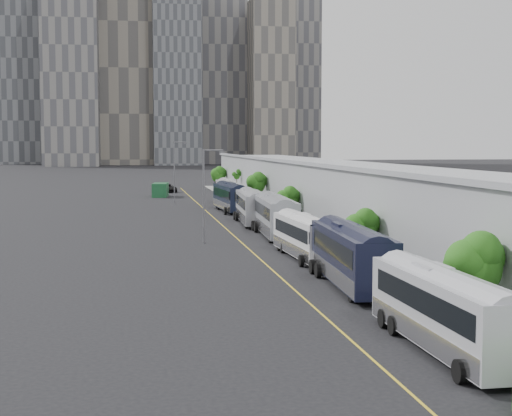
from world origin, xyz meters
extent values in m
plane|color=black|center=(0.00, 0.00, 0.00)|extent=(800.00, 800.00, 0.00)
cube|color=gray|center=(9.00, 55.00, 0.06)|extent=(10.00, 170.00, 0.12)
cube|color=gold|center=(-1.50, 55.00, 0.01)|extent=(0.12, 160.00, 0.02)
cube|color=gray|center=(13.00, 55.00, 3.40)|extent=(12.00, 160.00, 6.80)
cube|color=gray|center=(13.00, 55.00, 5.85)|extent=(12.45, 160.40, 2.57)
cube|color=gray|center=(7.10, 55.00, 7.00)|extent=(0.30, 160.00, 0.40)
cube|color=slate|center=(-35.00, 300.00, 47.50)|extent=(22.00, 22.00, 95.00)
cube|color=gray|center=(-12.00, 320.00, 60.00)|extent=(26.00, 24.00, 120.00)
cube|color=slate|center=(8.00, 310.00, 40.00)|extent=(20.00, 20.00, 80.00)
cube|color=slate|center=(28.00, 330.00, 52.50)|extent=(24.00, 24.00, 105.00)
cube|color=gray|center=(48.00, 305.00, 35.00)|extent=(18.00, 18.00, 70.00)
cube|color=slate|center=(-55.00, 340.00, 55.00)|extent=(28.00, 26.00, 110.00)
cube|color=slate|center=(65.00, 340.00, 45.00)|extent=(22.00, 22.00, 90.00)
cube|color=#B3B5BE|center=(2.02, 5.47, 1.85)|extent=(2.66, 12.53, 3.03)
cube|color=black|center=(2.02, 5.28, 2.39)|extent=(2.70, 11.03, 1.03)
cube|color=silver|center=(2.02, 5.47, 0.88)|extent=(2.70, 12.28, 0.97)
cube|color=#B3B5BE|center=(2.02, 6.91, 3.51)|extent=(1.28, 2.13, 0.29)
cube|color=black|center=(2.34, 21.42, 2.01)|extent=(3.39, 13.70, 3.29)
cube|color=black|center=(2.34, 21.21, 2.60)|extent=(3.37, 12.07, 1.12)
cube|color=silver|center=(2.34, 21.42, 0.96)|extent=(3.42, 13.43, 1.05)
cube|color=black|center=(2.34, 22.99, 3.81)|extent=(1.47, 2.36, 0.31)
cube|color=white|center=(2.10, 34.13, 1.77)|extent=(2.86, 12.05, 2.90)
cube|color=black|center=(2.10, 33.95, 2.29)|extent=(2.86, 10.62, 0.99)
cube|color=silver|center=(2.10, 34.13, 0.84)|extent=(2.89, 11.81, 0.93)
cube|color=white|center=(2.10, 35.51, 3.36)|extent=(1.27, 2.07, 0.28)
cube|color=gray|center=(2.51, 49.11, 2.05)|extent=(3.41, 13.99, 3.36)
cube|color=black|center=(2.51, 48.90, 2.66)|extent=(3.39, 12.33, 1.14)
cube|color=silver|center=(2.51, 49.11, 0.98)|extent=(3.44, 13.71, 1.08)
cube|color=gray|center=(2.51, 50.72, 3.90)|extent=(1.49, 2.41, 0.32)
cube|color=#9C9EA5|center=(2.06, 61.47, 1.96)|extent=(3.34, 13.34, 3.20)
cube|color=black|center=(2.06, 61.27, 2.53)|extent=(3.32, 11.76, 1.09)
cube|color=silver|center=(2.06, 61.47, 0.93)|extent=(3.37, 13.08, 1.03)
cube|color=#9C9EA5|center=(2.06, 63.00, 3.71)|extent=(1.44, 2.30, 0.31)
cube|color=black|center=(1.72, 77.81, 1.96)|extent=(3.44, 13.36, 3.20)
cube|color=black|center=(1.72, 77.60, 2.53)|extent=(3.40, 11.78, 1.09)
cube|color=silver|center=(1.72, 77.81, 0.93)|extent=(3.46, 13.10, 1.03)
cube|color=black|center=(1.72, 79.33, 3.71)|extent=(1.46, 2.31, 0.31)
cube|color=#B9BABC|center=(2.63, 90.33, 1.90)|extent=(3.24, 12.95, 3.11)
cube|color=black|center=(2.63, 90.14, 2.46)|extent=(3.22, 11.41, 1.06)
cube|color=silver|center=(2.63, 90.33, 0.91)|extent=(3.27, 12.70, 0.99)
cube|color=#B9BABC|center=(2.63, 91.81, 3.60)|extent=(1.40, 2.24, 0.30)
cylinder|color=black|center=(5.32, 9.90, 1.61)|extent=(0.18, 0.18, 3.23)
sphere|color=#2A5914|center=(5.32, 9.90, 3.40)|extent=(2.96, 2.96, 2.96)
cylinder|color=black|center=(5.58, 30.11, 1.43)|extent=(0.18, 0.18, 2.86)
sphere|color=#2A5914|center=(5.58, 30.11, 2.99)|extent=(2.44, 2.44, 2.44)
cylinder|color=black|center=(5.62, 58.62, 1.52)|extent=(0.18, 0.18, 3.04)
sphere|color=#2A5914|center=(5.62, 58.62, 3.14)|extent=(2.35, 2.35, 2.35)
cylinder|color=black|center=(5.52, 79.94, 1.93)|extent=(0.18, 0.18, 3.87)
sphere|color=#2A5914|center=(5.52, 79.94, 3.93)|extent=(2.56, 2.56, 2.56)
cylinder|color=black|center=(6.27, 105.61, 1.95)|extent=(0.18, 0.18, 3.89)
sphere|color=#2A5914|center=(6.27, 105.61, 3.73)|extent=(1.07, 1.07, 1.07)
cylinder|color=black|center=(5.41, 126.45, 1.57)|extent=(0.18, 0.18, 3.15)
sphere|color=#2A5914|center=(5.41, 126.45, 3.30)|extent=(2.79, 2.79, 2.79)
cylinder|color=#59595E|center=(-5.02, 44.55, 4.33)|extent=(0.18, 0.18, 8.66)
cylinder|color=#59595E|center=(-4.12, 44.55, 8.56)|extent=(1.80, 0.14, 0.14)
cube|color=#59595E|center=(-3.32, 44.55, 8.41)|extent=(0.50, 0.22, 0.18)
cylinder|color=#59595E|center=(-5.10, 91.81, 4.73)|extent=(0.18, 0.18, 9.46)
cylinder|color=#59595E|center=(-4.20, 91.81, 9.36)|extent=(1.80, 0.14, 0.14)
cube|color=#59595E|center=(-3.40, 91.81, 9.21)|extent=(0.50, 0.22, 0.18)
cube|color=#144324|center=(-6.60, 108.98, 1.17)|extent=(3.13, 6.00, 2.34)
imported|color=black|center=(-4.71, 121.25, 0.77)|extent=(3.64, 5.94, 1.54)
camera|label=1|loc=(-11.57, -26.83, 9.19)|focal=55.00mm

